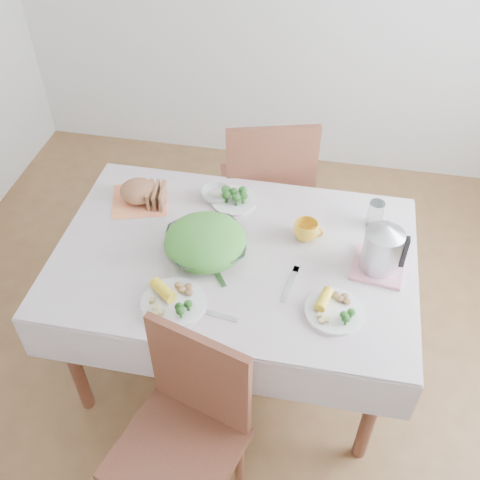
% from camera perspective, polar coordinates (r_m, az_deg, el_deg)
% --- Properties ---
extents(floor, '(3.60, 3.60, 0.00)m').
position_cam_1_polar(floor, '(2.94, -0.47, -11.82)').
color(floor, brown).
rests_on(floor, ground).
extents(dining_table, '(1.40, 0.90, 0.75)m').
position_cam_1_polar(dining_table, '(2.64, -0.51, -7.22)').
color(dining_table, brown).
rests_on(dining_table, floor).
extents(tablecloth, '(1.50, 1.00, 0.01)m').
position_cam_1_polar(tablecloth, '(2.36, -0.57, -1.39)').
color(tablecloth, beige).
rests_on(tablecloth, dining_table).
extents(chair_near, '(0.53, 0.53, 0.93)m').
position_cam_1_polar(chair_near, '(2.19, -6.53, -20.62)').
color(chair_near, brown).
rests_on(chair_near, floor).
extents(chair_far, '(0.57, 0.57, 1.03)m').
position_cam_1_polar(chair_far, '(3.11, 2.54, 4.65)').
color(chair_far, brown).
rests_on(chair_far, floor).
extents(salad_bowl, '(0.43, 0.43, 0.08)m').
position_cam_1_polar(salad_bowl, '(2.33, -3.50, -0.61)').
color(salad_bowl, white).
rests_on(salad_bowl, tablecloth).
extents(dinner_plate_left, '(0.35, 0.35, 0.02)m').
position_cam_1_polar(dinner_plate_left, '(2.17, -6.75, -6.39)').
color(dinner_plate_left, white).
rests_on(dinner_plate_left, tablecloth).
extents(dinner_plate_right, '(0.31, 0.31, 0.02)m').
position_cam_1_polar(dinner_plate_right, '(2.16, 9.55, -7.14)').
color(dinner_plate_right, white).
rests_on(dinner_plate_right, tablecloth).
extents(broccoli_plate, '(0.22, 0.22, 0.02)m').
position_cam_1_polar(broccoli_plate, '(2.59, -0.63, 4.03)').
color(broccoli_plate, beige).
rests_on(broccoli_plate, tablecloth).
extents(napkin, '(0.31, 0.31, 0.00)m').
position_cam_1_polar(napkin, '(2.64, -10.14, 4.02)').
color(napkin, '#FF8854').
rests_on(napkin, tablecloth).
extents(bread_loaf, '(0.21, 0.21, 0.10)m').
position_cam_1_polar(bread_loaf, '(2.61, -10.29, 4.96)').
color(bread_loaf, brown).
rests_on(bread_loaf, napkin).
extents(fruit_bowl, '(0.16, 0.16, 0.04)m').
position_cam_1_polar(fruit_bowl, '(2.60, -2.41, 4.62)').
color(fruit_bowl, white).
rests_on(fruit_bowl, tablecloth).
extents(yellow_mug, '(0.11, 0.11, 0.09)m').
position_cam_1_polar(yellow_mug, '(2.40, 6.73, 0.96)').
color(yellow_mug, yellow).
rests_on(yellow_mug, tablecloth).
extents(glass_tumbler, '(0.09, 0.09, 0.13)m').
position_cam_1_polar(glass_tumbler, '(2.50, 13.58, 2.58)').
color(glass_tumbler, white).
rests_on(glass_tumbler, tablecloth).
extents(pink_tray, '(0.23, 0.23, 0.02)m').
position_cam_1_polar(pink_tray, '(2.35, 13.80, -2.63)').
color(pink_tray, '#D58290').
rests_on(pink_tray, tablecloth).
extents(electric_kettle, '(0.18, 0.18, 0.22)m').
position_cam_1_polar(electric_kettle, '(2.27, 14.27, -0.66)').
color(electric_kettle, '#B2B5BA').
rests_on(electric_kettle, pink_tray).
extents(fork_left, '(0.12, 0.17, 0.00)m').
position_cam_1_polar(fork_left, '(2.28, -2.47, -3.17)').
color(fork_left, silver).
rests_on(fork_left, tablecloth).
extents(fork_right, '(0.06, 0.20, 0.00)m').
position_cam_1_polar(fork_right, '(2.24, 5.10, -4.45)').
color(fork_right, silver).
rests_on(fork_right, tablecloth).
extents(knife, '(0.19, 0.05, 0.00)m').
position_cam_1_polar(knife, '(2.13, -2.57, -7.53)').
color(knife, silver).
rests_on(knife, tablecloth).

